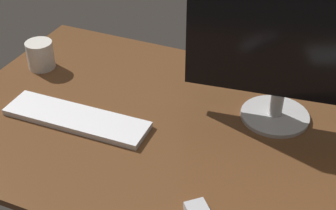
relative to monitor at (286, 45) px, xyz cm
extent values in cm
cube|color=brown|center=(-19.95, -15.13, -24.48)|extent=(140.00, 84.00, 2.00)
cylinder|color=#B7B7B7|center=(0.00, 0.00, -22.89)|extent=(19.57, 19.57, 1.18)
cylinder|color=#B7B7B7|center=(0.00, 0.00, -18.83)|extent=(3.66, 3.66, 6.95)
cube|color=black|center=(0.00, 0.00, 2.73)|extent=(53.03, 8.79, 36.17)
cube|color=white|center=(-51.57, -23.92, -22.64)|extent=(42.91, 12.09, 1.70)
cylinder|color=silver|center=(-78.09, -2.90, -18.85)|extent=(8.82, 8.82, 9.28)
camera|label=1|loc=(15.59, -113.92, 59.63)|focal=51.45mm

